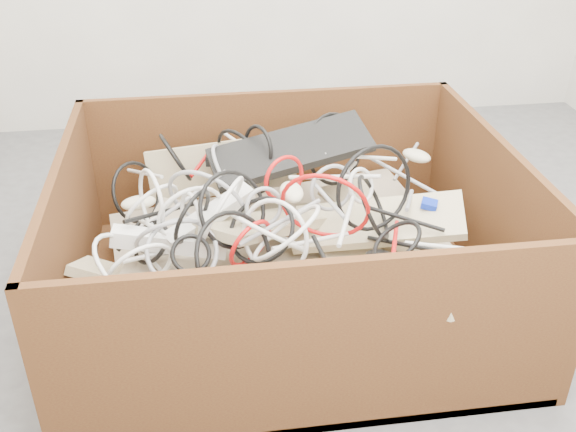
{
  "coord_description": "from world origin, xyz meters",
  "views": [
    {
      "loc": [
        -0.49,
        -1.72,
        1.3
      ],
      "look_at": [
        -0.24,
        -0.02,
        0.3
      ],
      "focal_mm": 41.69,
      "sensor_mm": 36.0,
      "label": 1
    }
  ],
  "objects": [
    {
      "name": "ground",
      "position": [
        0.0,
        0.0,
        0.0
      ],
      "size": [
        3.0,
        3.0,
        0.0
      ],
      "primitive_type": "plane",
      "color": "#4E4E50",
      "rests_on": "ground"
    },
    {
      "name": "cardboard_box",
      "position": [
        -0.26,
        -0.04,
        0.13
      ],
      "size": [
        1.3,
        1.08,
        0.53
      ],
      "color": "#401D10",
      "rests_on": "ground"
    },
    {
      "name": "keyboard_pile",
      "position": [
        -0.22,
        -0.02,
        0.28
      ],
      "size": [
        1.16,
        0.95,
        0.43
      ],
      "color": "#C2B089",
      "rests_on": "cardboard_box"
    },
    {
      "name": "mice_scatter",
      "position": [
        -0.24,
        -0.01,
        0.34
      ],
      "size": [
        1.02,
        0.93,
        0.21
      ],
      "color": "beige",
      "rests_on": "keyboard_pile"
    },
    {
      "name": "power_strip_left",
      "position": [
        -0.48,
        -0.12,
        0.38
      ],
      "size": [
        0.27,
        0.19,
        0.11
      ],
      "primitive_type": "cube",
      "rotation": [
        0.14,
        -0.26,
        0.52
      ],
      "color": "white",
      "rests_on": "keyboard_pile"
    },
    {
      "name": "power_strip_right",
      "position": [
        -0.59,
        -0.17,
        0.33
      ],
      "size": [
        0.31,
        0.09,
        0.1
      ],
      "primitive_type": "cube",
      "rotation": [
        -0.1,
        0.17,
        -0.07
      ],
      "color": "white",
      "rests_on": "keyboard_pile"
    },
    {
      "name": "vga_plug",
      "position": [
        0.15,
        -0.12,
        0.37
      ],
      "size": [
        0.06,
        0.06,
        0.03
      ],
      "primitive_type": "cube",
      "rotation": [
        0.09,
        0.14,
        -0.41
      ],
      "color": "#0B23AA",
      "rests_on": "keyboard_pile"
    },
    {
      "name": "cable_tangle",
      "position": [
        -0.38,
        -0.12,
        0.39
      ],
      "size": [
        1.09,
        0.9,
        0.46
      ],
      "color": "silver",
      "rests_on": "keyboard_pile"
    }
  ]
}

